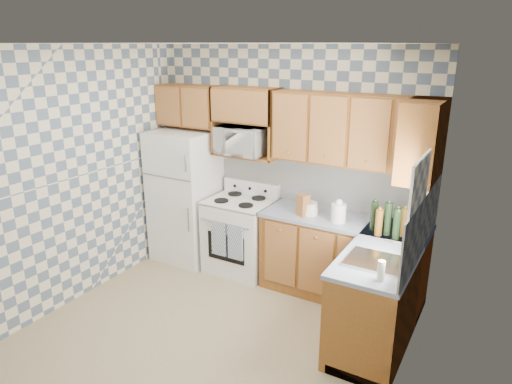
% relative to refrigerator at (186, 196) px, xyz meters
% --- Properties ---
extents(floor, '(3.40, 3.40, 0.00)m').
position_rel_refrigerator_xyz_m(floor, '(1.27, -1.25, -0.84)').
color(floor, '#8F7E5C').
rests_on(floor, ground).
extents(back_wall, '(3.40, 0.02, 2.70)m').
position_rel_refrigerator_xyz_m(back_wall, '(1.27, 0.35, 0.51)').
color(back_wall, slate).
rests_on(back_wall, ground).
extents(right_wall, '(0.02, 3.20, 2.70)m').
position_rel_refrigerator_xyz_m(right_wall, '(2.97, -1.25, 0.51)').
color(right_wall, slate).
rests_on(right_wall, ground).
extents(backsplash_back, '(2.60, 0.02, 0.56)m').
position_rel_refrigerator_xyz_m(backsplash_back, '(1.68, 0.34, 0.36)').
color(backsplash_back, white).
rests_on(backsplash_back, back_wall).
extents(backsplash_right, '(0.02, 1.60, 0.56)m').
position_rel_refrigerator_xyz_m(backsplash_right, '(2.96, -0.45, 0.36)').
color(backsplash_right, white).
rests_on(backsplash_right, right_wall).
extents(refrigerator, '(0.75, 0.70, 1.68)m').
position_rel_refrigerator_xyz_m(refrigerator, '(0.00, 0.00, 0.00)').
color(refrigerator, white).
rests_on(refrigerator, floor).
extents(stove_body, '(0.76, 0.65, 0.90)m').
position_rel_refrigerator_xyz_m(stove_body, '(0.80, 0.03, -0.39)').
color(stove_body, white).
rests_on(stove_body, floor).
extents(cooktop, '(0.76, 0.65, 0.02)m').
position_rel_refrigerator_xyz_m(cooktop, '(0.80, 0.03, 0.07)').
color(cooktop, silver).
rests_on(cooktop, stove_body).
extents(backguard, '(0.76, 0.08, 0.17)m').
position_rel_refrigerator_xyz_m(backguard, '(0.80, 0.30, 0.16)').
color(backguard, white).
rests_on(backguard, cooktop).
extents(dish_towel_left, '(0.19, 0.02, 0.41)m').
position_rel_refrigerator_xyz_m(dish_towel_left, '(0.72, -0.32, -0.32)').
color(dish_towel_left, navy).
rests_on(dish_towel_left, stove_body).
extents(dish_towel_right, '(0.19, 0.02, 0.41)m').
position_rel_refrigerator_xyz_m(dish_towel_right, '(0.95, -0.32, -0.32)').
color(dish_towel_right, navy).
rests_on(dish_towel_right, stove_body).
extents(base_cabinets_back, '(1.75, 0.60, 0.88)m').
position_rel_refrigerator_xyz_m(base_cabinets_back, '(2.10, 0.05, -0.40)').
color(base_cabinets_back, brown).
rests_on(base_cabinets_back, floor).
extents(base_cabinets_right, '(0.60, 1.60, 0.88)m').
position_rel_refrigerator_xyz_m(base_cabinets_right, '(2.67, -0.45, -0.40)').
color(base_cabinets_right, brown).
rests_on(base_cabinets_right, floor).
extents(countertop_back, '(1.77, 0.63, 0.04)m').
position_rel_refrigerator_xyz_m(countertop_back, '(2.10, 0.05, 0.06)').
color(countertop_back, gray).
rests_on(countertop_back, base_cabinets_back).
extents(countertop_right, '(0.63, 1.60, 0.04)m').
position_rel_refrigerator_xyz_m(countertop_right, '(2.67, -0.45, 0.06)').
color(countertop_right, gray).
rests_on(countertop_right, base_cabinets_right).
extents(upper_cabinets_back, '(1.75, 0.33, 0.74)m').
position_rel_refrigerator_xyz_m(upper_cabinets_back, '(2.10, 0.19, 1.01)').
color(upper_cabinets_back, brown).
rests_on(upper_cabinets_back, back_wall).
extents(upper_cabinets_fridge, '(0.82, 0.33, 0.50)m').
position_rel_refrigerator_xyz_m(upper_cabinets_fridge, '(-0.02, 0.19, 1.13)').
color(upper_cabinets_fridge, brown).
rests_on(upper_cabinets_fridge, back_wall).
extents(upper_cabinets_right, '(0.33, 0.70, 0.74)m').
position_rel_refrigerator_xyz_m(upper_cabinets_right, '(2.81, 0.00, 1.01)').
color(upper_cabinets_right, brown).
rests_on(upper_cabinets_right, right_wall).
extents(microwave_shelf, '(0.80, 0.33, 0.03)m').
position_rel_refrigerator_xyz_m(microwave_shelf, '(0.80, 0.19, 0.60)').
color(microwave_shelf, brown).
rests_on(microwave_shelf, back_wall).
extents(microwave, '(0.60, 0.41, 0.33)m').
position_rel_refrigerator_xyz_m(microwave, '(0.77, 0.16, 0.78)').
color(microwave, white).
rests_on(microwave, microwave_shelf).
extents(sink, '(0.48, 0.40, 0.03)m').
position_rel_refrigerator_xyz_m(sink, '(2.67, -0.80, 0.09)').
color(sink, '#B7B7BC').
rests_on(sink, countertop_right).
extents(window, '(0.02, 0.66, 0.86)m').
position_rel_refrigerator_xyz_m(window, '(2.96, -0.80, 0.61)').
color(window, white).
rests_on(window, right_wall).
extents(bottle_0, '(0.07, 0.07, 0.33)m').
position_rel_refrigerator_xyz_m(bottle_0, '(2.60, -0.15, 0.24)').
color(bottle_0, black).
rests_on(bottle_0, countertop_back).
extents(bottle_1, '(0.07, 0.07, 0.31)m').
position_rel_refrigerator_xyz_m(bottle_1, '(2.70, -0.21, 0.23)').
color(bottle_1, black).
rests_on(bottle_1, countertop_back).
extents(bottle_2, '(0.07, 0.07, 0.29)m').
position_rel_refrigerator_xyz_m(bottle_2, '(2.75, -0.11, 0.22)').
color(bottle_2, brown).
rests_on(bottle_2, countertop_back).
extents(bottle_3, '(0.07, 0.07, 0.26)m').
position_rel_refrigerator_xyz_m(bottle_3, '(2.53, -0.21, 0.21)').
color(bottle_3, brown).
rests_on(bottle_3, countertop_back).
extents(bottle_4, '(0.07, 0.07, 0.30)m').
position_rel_refrigerator_xyz_m(bottle_4, '(2.45, -0.09, 0.23)').
color(bottle_4, black).
rests_on(bottle_4, countertop_back).
extents(knife_block, '(0.14, 0.14, 0.24)m').
position_rel_refrigerator_xyz_m(knife_block, '(1.67, -0.08, 0.20)').
color(knife_block, brown).
rests_on(knife_block, countertop_back).
extents(electric_kettle, '(0.15, 0.15, 0.20)m').
position_rel_refrigerator_xyz_m(electric_kettle, '(2.07, -0.07, 0.18)').
color(electric_kettle, white).
rests_on(electric_kettle, countertop_back).
extents(food_containers, '(0.20, 0.20, 0.13)m').
position_rel_refrigerator_xyz_m(food_containers, '(1.71, -0.00, 0.15)').
color(food_containers, beige).
rests_on(food_containers, countertop_back).
extents(soap_bottle, '(0.06, 0.06, 0.17)m').
position_rel_refrigerator_xyz_m(soap_bottle, '(2.79, -1.09, 0.17)').
color(soap_bottle, beige).
rests_on(soap_bottle, countertop_right).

